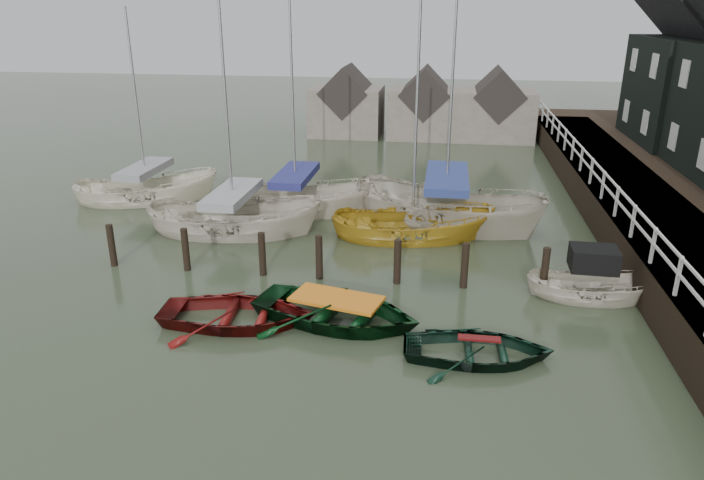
% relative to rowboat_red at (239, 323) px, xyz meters
% --- Properties ---
extents(ground, '(120.00, 120.00, 0.00)m').
position_rel_rowboat_red_xyz_m(ground, '(2.75, 0.20, 0.00)').
color(ground, '#2D3723').
rests_on(ground, ground).
extents(pier, '(3.04, 32.00, 2.70)m').
position_rel_rowboat_red_xyz_m(pier, '(12.22, 10.20, 0.71)').
color(pier, black).
rests_on(pier, ground).
extents(mooring_pilings, '(13.72, 0.22, 1.80)m').
position_rel_rowboat_red_xyz_m(mooring_pilings, '(1.63, 3.20, 0.50)').
color(mooring_pilings, black).
rests_on(mooring_pilings, ground).
extents(far_sheds, '(14.00, 4.08, 4.39)m').
position_rel_rowboat_red_xyz_m(far_sheds, '(3.58, 26.20, 1.86)').
color(far_sheds, '#665B51').
rests_on(far_sheds, ground).
extents(rowboat_red, '(4.33, 3.24, 0.86)m').
position_rel_rowboat_red_xyz_m(rowboat_red, '(0.00, 0.00, 0.00)').
color(rowboat_red, '#5D0F0D').
rests_on(rowboat_red, ground).
extents(rowboat_green, '(5.21, 4.25, 0.95)m').
position_rel_rowboat_red_xyz_m(rowboat_green, '(2.58, 0.45, 0.00)').
color(rowboat_green, black).
rests_on(rowboat_green, ground).
extents(rowboat_dkgreen, '(3.69, 2.73, 0.74)m').
position_rel_rowboat_red_xyz_m(rowboat_dkgreen, '(6.23, -0.83, 0.00)').
color(rowboat_dkgreen, black).
rests_on(rowboat_dkgreen, ground).
extents(motorboat, '(3.70, 1.49, 2.20)m').
position_rel_rowboat_red_xyz_m(motorboat, '(9.55, 2.98, 0.12)').
color(motorboat, beige).
rests_on(motorboat, ground).
extents(sailboat_a, '(6.67, 3.00, 10.72)m').
position_rel_rowboat_red_xyz_m(sailboat_a, '(-2.39, 6.81, 0.06)').
color(sailboat_a, beige).
rests_on(sailboat_a, ground).
extents(sailboat_b, '(6.57, 2.56, 11.54)m').
position_rel_rowboat_red_xyz_m(sailboat_b, '(-0.74, 9.73, 0.06)').
color(sailboat_b, beige).
rests_on(sailboat_b, ground).
extents(sailboat_c, '(6.13, 3.03, 10.57)m').
position_rel_rowboat_red_xyz_m(sailboat_c, '(4.17, 7.26, 0.01)').
color(sailboat_c, '#B58D21').
rests_on(sailboat_c, ground).
extents(sailboat_d, '(8.42, 5.97, 12.41)m').
position_rel_rowboat_red_xyz_m(sailboat_d, '(5.32, 9.10, 0.06)').
color(sailboat_d, beige).
rests_on(sailboat_d, ground).
extents(sailboat_e, '(6.46, 4.27, 9.07)m').
position_rel_rowboat_red_xyz_m(sailboat_e, '(-7.42, 10.16, 0.06)').
color(sailboat_e, silver).
rests_on(sailboat_e, ground).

